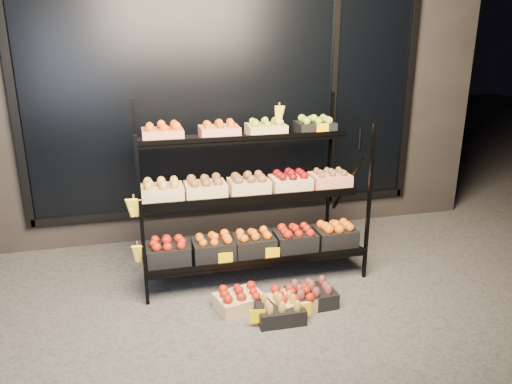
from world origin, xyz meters
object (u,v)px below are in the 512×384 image
object	(u,v)px
floor_crate_left	(239,299)
floor_crate_midright	(293,300)
display_rack	(249,195)
floor_crate_midleft	(280,310)

from	to	relation	value
floor_crate_left	floor_crate_midright	distance (m)	0.46
display_rack	floor_crate_left	size ratio (longest dim) A/B	4.87
display_rack	floor_crate_left	world-z (taller)	display_rack
display_rack	floor_crate_midright	size ratio (longest dim) A/B	4.86
floor_crate_midleft	floor_crate_midright	bearing A→B (deg)	39.65
floor_crate_midright	floor_crate_left	bearing A→B (deg)	149.22
display_rack	floor_crate_midleft	size ratio (longest dim) A/B	5.62
display_rack	floor_crate_midleft	xyz separation A→B (m)	(0.04, -0.94, -0.70)
floor_crate_left	floor_crate_midright	bearing A→B (deg)	-31.79
floor_crate_left	floor_crate_midright	xyz separation A→B (m)	(0.44, -0.13, 0.00)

